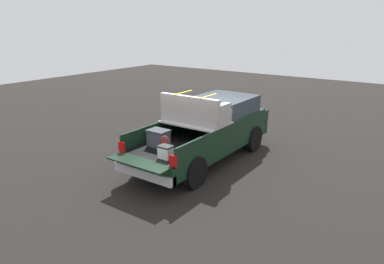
% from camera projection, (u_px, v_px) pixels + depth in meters
% --- Properties ---
extents(ground_plane, '(40.00, 40.00, 0.00)m').
position_uv_depth(ground_plane, '(203.00, 160.00, 11.32)').
color(ground_plane, black).
extents(pickup_truck, '(6.05, 2.06, 2.23)m').
position_uv_depth(pickup_truck, '(210.00, 128.00, 11.33)').
color(pickup_truck, black).
rests_on(pickup_truck, ground_plane).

